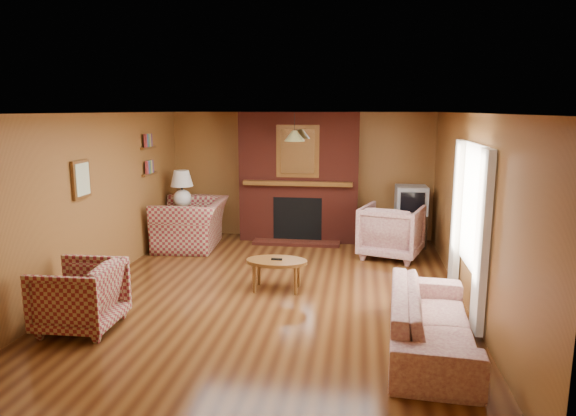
% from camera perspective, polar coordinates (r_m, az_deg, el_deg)
% --- Properties ---
extents(floor, '(6.50, 6.50, 0.00)m').
position_cam_1_polar(floor, '(7.02, -1.76, -9.49)').
color(floor, '#3F1F0D').
rests_on(floor, ground).
extents(ceiling, '(6.50, 6.50, 0.00)m').
position_cam_1_polar(ceiling, '(6.58, -1.88, 10.50)').
color(ceiling, silver).
rests_on(ceiling, wall_back).
extents(wall_back, '(6.50, 0.00, 6.50)m').
position_cam_1_polar(wall_back, '(9.88, 1.43, 3.65)').
color(wall_back, '#915E2D').
rests_on(wall_back, floor).
extents(wall_front, '(6.50, 0.00, 6.50)m').
position_cam_1_polar(wall_front, '(3.64, -10.74, -9.27)').
color(wall_front, '#915E2D').
rests_on(wall_front, floor).
extents(wall_left, '(0.00, 6.50, 6.50)m').
position_cam_1_polar(wall_left, '(7.53, -20.90, 0.67)').
color(wall_left, '#915E2D').
rests_on(wall_left, floor).
extents(wall_right, '(0.00, 6.50, 6.50)m').
position_cam_1_polar(wall_right, '(6.74, 19.62, -0.39)').
color(wall_right, '#915E2D').
rests_on(wall_right, floor).
extents(fireplace, '(2.20, 0.82, 2.40)m').
position_cam_1_polar(fireplace, '(9.62, 1.24, 3.35)').
color(fireplace, '#551B12').
rests_on(fireplace, floor).
extents(window_right, '(0.10, 1.85, 2.00)m').
position_cam_1_polar(window_right, '(6.55, 19.51, -1.34)').
color(window_right, beige).
rests_on(window_right, wall_right).
extents(bookshelf, '(0.09, 0.55, 0.71)m').
position_cam_1_polar(bookshelf, '(9.15, -15.04, 5.64)').
color(bookshelf, brown).
rests_on(bookshelf, wall_left).
extents(botanical_print, '(0.05, 0.40, 0.50)m').
position_cam_1_polar(botanical_print, '(7.21, -21.99, 2.98)').
color(botanical_print, brown).
rests_on(botanical_print, wall_left).
extents(pendant_light, '(0.36, 0.36, 0.48)m').
position_cam_1_polar(pendant_light, '(8.87, 0.73, 8.02)').
color(pendant_light, black).
rests_on(pendant_light, ceiling).
extents(plaid_loveseat, '(1.26, 1.41, 0.86)m').
position_cam_1_polar(plaid_loveseat, '(9.36, -10.72, -1.72)').
color(plaid_loveseat, maroon).
rests_on(plaid_loveseat, floor).
extents(plaid_armchair, '(0.87, 0.85, 0.77)m').
position_cam_1_polar(plaid_armchair, '(6.29, -22.16, -9.05)').
color(plaid_armchair, maroon).
rests_on(plaid_armchair, floor).
extents(floral_sofa, '(0.96, 2.14, 0.61)m').
position_cam_1_polar(floral_sofa, '(5.61, 15.62, -11.93)').
color(floral_sofa, beige).
rests_on(floral_sofa, floor).
extents(floral_armchair, '(1.19, 1.21, 0.89)m').
position_cam_1_polar(floral_armchair, '(8.75, 11.43, -2.55)').
color(floral_armchair, beige).
rests_on(floral_armchair, floor).
extents(coffee_table, '(0.84, 0.52, 0.44)m').
position_cam_1_polar(coffee_table, '(7.06, -1.26, -6.22)').
color(coffee_table, brown).
rests_on(coffee_table, floor).
extents(side_table, '(0.52, 0.52, 0.67)m').
position_cam_1_polar(side_table, '(9.73, -11.54, -1.85)').
color(side_table, brown).
rests_on(side_table, floor).
extents(table_lamp, '(0.41, 0.41, 0.68)m').
position_cam_1_polar(table_lamp, '(9.60, -11.71, 2.32)').
color(table_lamp, white).
rests_on(table_lamp, side_table).
extents(tv_stand, '(0.56, 0.51, 0.60)m').
position_cam_1_polar(tv_stand, '(9.57, 13.38, -2.36)').
color(tv_stand, black).
rests_on(tv_stand, floor).
extents(crt_tv, '(0.56, 0.56, 0.50)m').
position_cam_1_polar(crt_tv, '(9.46, 13.52, 0.88)').
color(crt_tv, '#999CA0').
rests_on(crt_tv, tv_stand).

